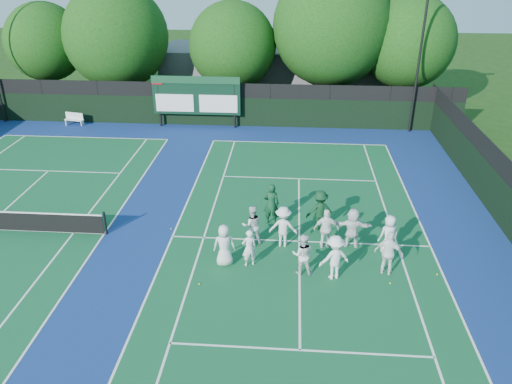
{
  "coord_description": "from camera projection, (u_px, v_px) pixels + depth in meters",
  "views": [
    {
      "loc": [
        -0.5,
        -17.2,
        11.3
      ],
      "look_at": [
        -2.0,
        3.0,
        1.3
      ],
      "focal_mm": 35.0,
      "sensor_mm": 36.0,
      "label": 1
    }
  ],
  "objects": [
    {
      "name": "tennis_ball_3",
      "position": [
        171.0,
        229.0,
        22.15
      ],
      "size": [
        0.07,
        0.07,
        0.07
      ],
      "primitive_type": "sphere",
      "color": "yellow",
      "rests_on": "ground"
    },
    {
      "name": "scoreboard",
      "position": [
        196.0,
        96.0,
        33.79
      ],
      "size": [
        6.0,
        0.21,
        3.55
      ],
      "color": "black",
      "rests_on": "ground"
    },
    {
      "name": "back_fence",
      "position": [
        212.0,
        106.0,
        34.46
      ],
      "size": [
        34.0,
        0.08,
        3.0
      ],
      "color": "black",
      "rests_on": "ground"
    },
    {
      "name": "player_back_4",
      "position": [
        389.0,
        235.0,
        20.14
      ],
      "size": [
        0.96,
        0.79,
        1.69
      ],
      "primitive_type": "imported",
      "rotation": [
        0.0,
        0.0,
        3.49
      ],
      "color": "silver",
      "rests_on": "ground"
    },
    {
      "name": "tennis_ball_2",
      "position": [
        437.0,
        274.0,
        19.06
      ],
      "size": [
        0.07,
        0.07,
        0.07
      ],
      "primitive_type": "sphere",
      "color": "yellow",
      "rests_on": "ground"
    },
    {
      "name": "player_back_0",
      "position": [
        252.0,
        225.0,
        20.75
      ],
      "size": [
        0.98,
        0.84,
        1.76
      ],
      "primitive_type": "imported",
      "rotation": [
        0.0,
        0.0,
        3.37
      ],
      "color": "silver",
      "rests_on": "ground"
    },
    {
      "name": "tree_b",
      "position": [
        119.0,
        39.0,
        36.43
      ],
      "size": [
        7.56,
        7.56,
        9.2
      ],
      "color": "black",
      "rests_on": "ground"
    },
    {
      "name": "player_front_1",
      "position": [
        249.0,
        248.0,
        19.33
      ],
      "size": [
        0.68,
        0.57,
        1.59
      ],
      "primitive_type": "imported",
      "rotation": [
        0.0,
        0.0,
        3.52
      ],
      "color": "white",
      "rests_on": "ground"
    },
    {
      "name": "clubhouse",
      "position": [
        275.0,
        72.0,
        41.06
      ],
      "size": [
        18.0,
        6.0,
        4.0
      ],
      "primitive_type": "cube",
      "color": "slate",
      "rests_on": "ground"
    },
    {
      "name": "tree_e",
      "position": [
        410.0,
        44.0,
        35.09
      ],
      "size": [
        6.53,
        6.53,
        8.54
      ],
      "color": "black",
      "rests_on": "ground"
    },
    {
      "name": "player_back_3",
      "position": [
        352.0,
        228.0,
        20.57
      ],
      "size": [
        1.66,
        0.63,
        1.75
      ],
      "primitive_type": "imported",
      "rotation": [
        0.0,
        0.0,
        3.07
      ],
      "color": "white",
      "rests_on": "ground"
    },
    {
      "name": "player_front_2",
      "position": [
        303.0,
        254.0,
        18.85
      ],
      "size": [
        0.83,
        0.65,
        1.69
      ],
      "primitive_type": "imported",
      "rotation": [
        0.0,
        0.0,
        3.13
      ],
      "color": "silver",
      "rests_on": "ground"
    },
    {
      "name": "player_back_1",
      "position": [
        283.0,
        227.0,
        20.59
      ],
      "size": [
        1.2,
        0.73,
        1.8
      ],
      "primitive_type": "imported",
      "rotation": [
        0.0,
        0.0,
        3.09
      ],
      "color": "silver",
      "rests_on": "ground"
    },
    {
      "name": "tennis_ball_4",
      "position": [
        313.0,
        228.0,
        22.23
      ],
      "size": [
        0.07,
        0.07,
        0.07
      ],
      "primitive_type": "sphere",
      "color": "yellow",
      "rests_on": "ground"
    },
    {
      "name": "ground",
      "position": [
        299.0,
        255.0,
        20.35
      ],
      "size": [
        120.0,
        120.0,
        0.0
      ],
      "primitive_type": "plane",
      "color": "#17360E",
      "rests_on": "ground"
    },
    {
      "name": "tennis_ball_1",
      "position": [
        334.0,
        235.0,
        21.66
      ],
      "size": [
        0.07,
        0.07,
        0.07
      ],
      "primitive_type": "sphere",
      "color": "yellow",
      "rests_on": "ground"
    },
    {
      "name": "coach_right",
      "position": [
        320.0,
        210.0,
        21.81
      ],
      "size": [
        1.34,
        0.98,
        1.86
      ],
      "primitive_type": "imported",
      "rotation": [
        0.0,
        0.0,
        3.4
      ],
      "color": "#0E331A",
      "rests_on": "ground"
    },
    {
      "name": "near_court",
      "position": [
        299.0,
        241.0,
        21.24
      ],
      "size": [
        11.05,
        23.85,
        0.01
      ],
      "color": "#10512C",
      "rests_on": "ground"
    },
    {
      "name": "tennis_ball_0",
      "position": [
        199.0,
        284.0,
        18.53
      ],
      "size": [
        0.07,
        0.07,
        0.07
      ],
      "primitive_type": "sphere",
      "color": "yellow",
      "rests_on": "ground"
    },
    {
      "name": "tree_a",
      "position": [
        48.0,
        44.0,
        36.98
      ],
      "size": [
        5.71,
        5.71,
        7.81
      ],
      "color": "black",
      "rests_on": "ground"
    },
    {
      "name": "light_pole_right",
      "position": [
        423.0,
        35.0,
        31.1
      ],
      "size": [
        1.2,
        0.3,
        10.12
      ],
      "color": "black",
      "rests_on": "ground"
    },
    {
      "name": "player_front_4",
      "position": [
        389.0,
        253.0,
        18.79
      ],
      "size": [
        1.16,
        0.75,
        1.83
      ],
      "primitive_type": "imported",
      "rotation": [
        0.0,
        0.0,
        2.84
      ],
      "color": "white",
      "rests_on": "ground"
    },
    {
      "name": "tree_d",
      "position": [
        334.0,
        30.0,
        35.03
      ],
      "size": [
        8.29,
        8.29,
        10.4
      ],
      "color": "black",
      "rests_on": "ground"
    },
    {
      "name": "court_apron",
      "position": [
        161.0,
        236.0,
        21.64
      ],
      "size": [
        34.0,
        32.0,
        0.01
      ],
      "primitive_type": "cube",
      "color": "navy",
      "rests_on": "ground"
    },
    {
      "name": "player_front_3",
      "position": [
        335.0,
        257.0,
        18.54
      ],
      "size": [
        1.33,
        1.03,
        1.81
      ],
      "primitive_type": "imported",
      "rotation": [
        0.0,
        0.0,
        3.49
      ],
      "color": "white",
      "rests_on": "ground"
    },
    {
      "name": "tree_c",
      "position": [
        235.0,
        48.0,
        36.1
      ],
      "size": [
        6.29,
        6.29,
        8.0
      ],
      "color": "black",
      "rests_on": "ground"
    },
    {
      "name": "player_front_0",
      "position": [
        224.0,
        245.0,
        19.37
      ],
      "size": [
        0.92,
        0.67,
        1.74
      ],
      "primitive_type": "imported",
      "rotation": [
        0.0,
        0.0,
        3.29
      ],
      "color": "silver",
      "rests_on": "ground"
    },
    {
      "name": "bench",
      "position": [
        74.0,
        118.0,
        34.93
      ],
      "size": [
        1.43,
        0.65,
        0.87
      ],
      "color": "silver",
      "rests_on": "ground"
    },
    {
      "name": "player_back_2",
      "position": [
        326.0,
        229.0,
        20.47
      ],
      "size": [
        1.04,
        0.46,
        1.77
      ],
      "primitive_type": "imported",
      "rotation": [
        0.0,
        0.0,
        3.17
      ],
      "color": "white",
      "rests_on": "ground"
    },
    {
      "name": "tennis_ball_5",
      "position": [
        390.0,
        283.0,
        18.56
      ],
      "size": [
        0.07,
        0.07,
        0.07
      ],
      "primitive_type": "sphere",
      "color": "yellow",
      "rests_on": "ground"
    },
    {
      "name": "coach_left",
      "position": [
        271.0,
        204.0,
        22.24
      ],
      "size": [
        0.72,
        0.48,
        1.96
      ],
      "primitive_type": "imported",
      "rotation": [
        0.0,
        0.0,
        3.16
      ],
      "color": "#103B21",
      "rests_on": "ground"
    }
  ]
}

